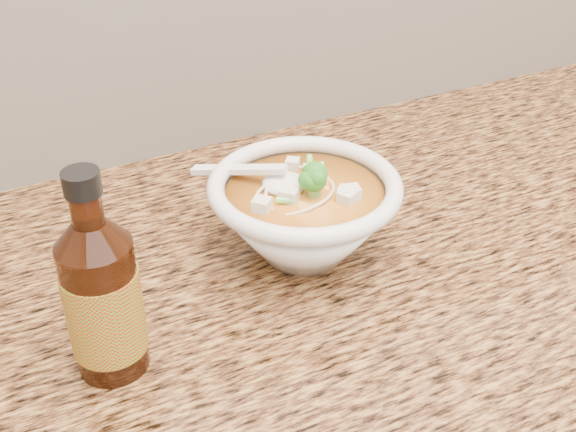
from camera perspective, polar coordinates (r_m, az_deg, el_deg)
name	(u,v)px	position (r m, az deg, el deg)	size (l,w,h in m)	color
counter_slab	(407,247)	(0.86, 9.36, -2.40)	(4.00, 0.68, 0.04)	#A0733A
soup_bowl	(304,215)	(0.78, 1.29, 0.07)	(0.21, 0.21, 0.12)	white
hot_sauce_bottle	(103,299)	(0.65, -14.41, -6.37)	(0.09, 0.09, 0.20)	#401808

